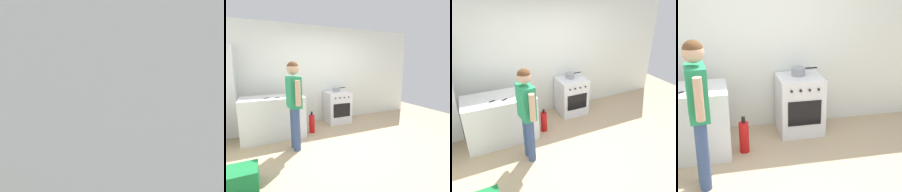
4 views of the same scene
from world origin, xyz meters
The scene contains 6 objects.
back_wall centered at (0.00, 1.95, 1.30)m, with size 6.00×0.10×2.60m, color silver.
oven_left centered at (0.35, 1.58, 0.43)m, with size 0.63×0.62×0.85m.
pot centered at (0.34, 1.64, 0.91)m, with size 0.38×0.20×0.12m.
knife_carving centered at (-1.18, 1.10, 0.90)m, with size 0.29×0.21×0.01m.
person centered at (-1.02, 0.44, 0.98)m, with size 0.24×0.57×1.64m.
fire_extinguisher centered at (-0.52, 1.10, 0.22)m, with size 0.13×0.13×0.50m.
Camera 4 is at (-0.82, -2.99, 2.25)m, focal length 55.00 mm.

